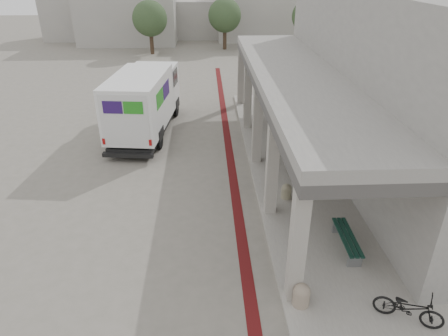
{
  "coord_description": "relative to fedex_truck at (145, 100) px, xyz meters",
  "views": [
    {
      "loc": [
        -0.06,
        -11.12,
        7.87
      ],
      "look_at": [
        0.53,
        0.95,
        1.6
      ],
      "focal_mm": 32.0,
      "sensor_mm": 36.0,
      "label": 1
    }
  ],
  "objects": [
    {
      "name": "ground",
      "position": [
        3.09,
        -8.32,
        -1.69
      ],
      "size": [
        120.0,
        120.0,
        0.0
      ],
      "primitive_type": "plane",
      "color": "slate",
      "rests_on": "ground"
    },
    {
      "name": "bike_lane_stripe",
      "position": [
        4.09,
        -6.32,
        -1.68
      ],
      "size": [
        0.35,
        40.0,
        0.01
      ],
      "primitive_type": "cube",
      "color": "#501011",
      "rests_on": "ground"
    },
    {
      "name": "sidewalk",
      "position": [
        7.09,
        -8.32,
        -1.63
      ],
      "size": [
        4.4,
        28.0,
        0.12
      ],
      "primitive_type": "cube",
      "color": "gray",
      "rests_on": "ground"
    },
    {
      "name": "transit_building",
      "position": [
        9.92,
        -3.82,
        1.71
      ],
      "size": [
        7.6,
        17.0,
        7.0
      ],
      "color": "gray",
      "rests_on": "ground"
    },
    {
      "name": "distant_backdrop",
      "position": [
        0.25,
        27.56,
        1.02
      ],
      "size": [
        28.0,
        10.0,
        6.5
      ],
      "color": "gray",
      "rests_on": "ground"
    },
    {
      "name": "tree_left",
      "position": [
        -1.91,
        19.68,
        1.49
      ],
      "size": [
        3.2,
        3.2,
        4.8
      ],
      "color": "#38281C",
      "rests_on": "ground"
    },
    {
      "name": "tree_mid",
      "position": [
        5.09,
        21.68,
        1.49
      ],
      "size": [
        3.2,
        3.2,
        4.8
      ],
      "color": "#38281C",
      "rests_on": "ground"
    },
    {
      "name": "tree_right",
      "position": [
        13.09,
        20.68,
        1.49
      ],
      "size": [
        3.2,
        3.2,
        4.8
      ],
      "color": "#38281C",
      "rests_on": "ground"
    },
    {
      "name": "fedex_truck",
      "position": [
        0.0,
        0.0,
        0.0
      ],
      "size": [
        3.1,
        7.63,
        3.17
      ],
      "rotation": [
        0.0,
        0.0,
        -0.11
      ],
      "color": "black",
      "rests_on": "ground"
    },
    {
      "name": "bench",
      "position": [
        7.2,
        -9.99,
        -1.24
      ],
      "size": [
        0.47,
        1.95,
        0.46
      ],
      "rotation": [
        0.0,
        0.0,
        -0.03
      ],
      "color": "gray",
      "rests_on": "sidewalk"
    },
    {
      "name": "bollard_near",
      "position": [
        5.34,
        -12.13,
        -1.25
      ],
      "size": [
        0.43,
        0.43,
        0.64
      ],
      "color": "gray",
      "rests_on": "sidewalk"
    },
    {
      "name": "bollard_far",
      "position": [
        5.93,
        -7.0,
        -1.29
      ],
      "size": [
        0.38,
        0.38,
        0.56
      ],
      "color": "gray",
      "rests_on": "sidewalk"
    },
    {
      "name": "utility_cabinet",
      "position": [
        8.01,
        -6.27,
        -1.08
      ],
      "size": [
        0.5,
        0.63,
        0.97
      ],
      "primitive_type": "cube",
      "rotation": [
        0.0,
        0.0,
        -0.12
      ],
      "color": "slate",
      "rests_on": "sidewalk"
    },
    {
      "name": "bicycle_black",
      "position": [
        7.77,
        -12.76,
        -1.15
      ],
      "size": [
        1.68,
        1.24,
        0.84
      ],
      "primitive_type": "imported",
      "rotation": [
        0.0,
        0.0,
        1.09
      ],
      "color": "black",
      "rests_on": "sidewalk"
    }
  ]
}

